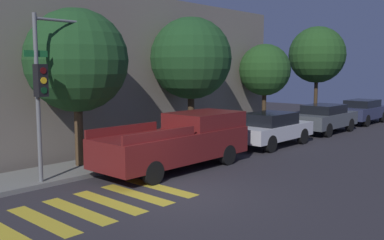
{
  "coord_description": "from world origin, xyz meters",
  "views": [
    {
      "loc": [
        -7.97,
        -7.85,
        3.35
      ],
      "look_at": [
        2.98,
        2.1,
        1.6
      ],
      "focal_mm": 40.0,
      "sensor_mm": 36.0,
      "label": 1
    }
  ],
  "objects_px": {
    "pickup_truck": "(180,141)",
    "sedan_middle": "(324,118)",
    "sedan_near_corner": "(271,128)",
    "sedan_far_end": "(363,111)",
    "traffic_light_pole": "(53,71)",
    "tree_near_corner": "(77,61)",
    "tree_far_end": "(265,70)",
    "tree_behind_truck": "(317,55)",
    "tree_midblock": "(191,59)"
  },
  "relations": [
    {
      "from": "sedan_near_corner",
      "to": "sedan_middle",
      "type": "distance_m",
      "value": 5.33
    },
    {
      "from": "sedan_middle",
      "to": "tree_far_end",
      "type": "bearing_deg",
      "value": 132.1
    },
    {
      "from": "tree_midblock",
      "to": "traffic_light_pole",
      "type": "bearing_deg",
      "value": -171.0
    },
    {
      "from": "traffic_light_pole",
      "to": "sedan_near_corner",
      "type": "relative_size",
      "value": 1.12
    },
    {
      "from": "sedan_far_end",
      "to": "tree_near_corner",
      "type": "xyz_separation_m",
      "value": [
        -18.85,
        2.39,
        2.84
      ]
    },
    {
      "from": "pickup_truck",
      "to": "tree_far_end",
      "type": "relative_size",
      "value": 1.23
    },
    {
      "from": "sedan_far_end",
      "to": "tree_far_end",
      "type": "xyz_separation_m",
      "value": [
        -7.52,
        2.39,
        2.52
      ]
    },
    {
      "from": "traffic_light_pole",
      "to": "tree_behind_truck",
      "type": "bearing_deg",
      "value": 3.43
    },
    {
      "from": "sedan_far_end",
      "to": "tree_behind_truck",
      "type": "distance_m",
      "value": 4.49
    },
    {
      "from": "sedan_near_corner",
      "to": "sedan_far_end",
      "type": "distance_m",
      "value": 10.68
    },
    {
      "from": "sedan_middle",
      "to": "tree_midblock",
      "type": "bearing_deg",
      "value": 163.15
    },
    {
      "from": "tree_far_end",
      "to": "tree_near_corner",
      "type": "bearing_deg",
      "value": 180.0
    },
    {
      "from": "sedan_near_corner",
      "to": "sedan_far_end",
      "type": "relative_size",
      "value": 0.97
    },
    {
      "from": "sedan_far_end",
      "to": "tree_behind_truck",
      "type": "relative_size",
      "value": 0.75
    },
    {
      "from": "sedan_far_end",
      "to": "tree_far_end",
      "type": "distance_m",
      "value": 8.29
    },
    {
      "from": "sedan_near_corner",
      "to": "tree_near_corner",
      "type": "xyz_separation_m",
      "value": [
        -8.16,
        2.39,
        2.85
      ]
    },
    {
      "from": "sedan_far_end",
      "to": "tree_far_end",
      "type": "relative_size",
      "value": 0.96
    },
    {
      "from": "sedan_near_corner",
      "to": "tree_near_corner",
      "type": "height_order",
      "value": "tree_near_corner"
    },
    {
      "from": "tree_midblock",
      "to": "tree_near_corner",
      "type": "bearing_deg",
      "value": 180.0
    },
    {
      "from": "traffic_light_pole",
      "to": "tree_near_corner",
      "type": "relative_size",
      "value": 0.92
    },
    {
      "from": "pickup_truck",
      "to": "sedan_middle",
      "type": "height_order",
      "value": "pickup_truck"
    },
    {
      "from": "sedan_middle",
      "to": "tree_far_end",
      "type": "distance_m",
      "value": 4.09
    },
    {
      "from": "tree_behind_truck",
      "to": "tree_near_corner",
      "type": "bearing_deg",
      "value": 180.0
    },
    {
      "from": "tree_behind_truck",
      "to": "tree_midblock",
      "type": "bearing_deg",
      "value": 180.0
    },
    {
      "from": "tree_near_corner",
      "to": "traffic_light_pole",
      "type": "bearing_deg",
      "value": -143.55
    },
    {
      "from": "tree_midblock",
      "to": "tree_far_end",
      "type": "bearing_deg",
      "value": 0.0
    },
    {
      "from": "sedan_middle",
      "to": "sedan_far_end",
      "type": "bearing_deg",
      "value": -0.0
    },
    {
      "from": "pickup_truck",
      "to": "sedan_near_corner",
      "type": "height_order",
      "value": "pickup_truck"
    },
    {
      "from": "sedan_middle",
      "to": "tree_behind_truck",
      "type": "bearing_deg",
      "value": 32.31
    },
    {
      "from": "tree_far_end",
      "to": "tree_midblock",
      "type": "bearing_deg",
      "value": 180.0
    },
    {
      "from": "sedan_middle",
      "to": "pickup_truck",
      "type": "bearing_deg",
      "value": -180.0
    },
    {
      "from": "sedan_far_end",
      "to": "tree_near_corner",
      "type": "relative_size",
      "value": 0.84
    },
    {
      "from": "sedan_middle",
      "to": "sedan_far_end",
      "type": "height_order",
      "value": "sedan_middle"
    },
    {
      "from": "sedan_near_corner",
      "to": "tree_behind_truck",
      "type": "xyz_separation_m",
      "value": [
        9.11,
        2.39,
        3.48
      ]
    },
    {
      "from": "tree_behind_truck",
      "to": "pickup_truck",
      "type": "bearing_deg",
      "value": -170.86
    },
    {
      "from": "traffic_light_pole",
      "to": "pickup_truck",
      "type": "relative_size",
      "value": 0.85
    },
    {
      "from": "tree_near_corner",
      "to": "tree_midblock",
      "type": "relative_size",
      "value": 0.96
    },
    {
      "from": "pickup_truck",
      "to": "tree_near_corner",
      "type": "height_order",
      "value": "tree_near_corner"
    },
    {
      "from": "traffic_light_pole",
      "to": "tree_behind_truck",
      "type": "distance_m",
      "value": 18.86
    },
    {
      "from": "sedan_far_end",
      "to": "sedan_middle",
      "type": "bearing_deg",
      "value": 180.0
    },
    {
      "from": "traffic_light_pole",
      "to": "pickup_truck",
      "type": "height_order",
      "value": "traffic_light_pole"
    },
    {
      "from": "pickup_truck",
      "to": "tree_near_corner",
      "type": "distance_m",
      "value": 4.32
    },
    {
      "from": "traffic_light_pole",
      "to": "sedan_far_end",
      "type": "relative_size",
      "value": 1.09
    },
    {
      "from": "traffic_light_pole",
      "to": "tree_midblock",
      "type": "xyz_separation_m",
      "value": [
        7.11,
        1.13,
        0.5
      ]
    },
    {
      "from": "sedan_near_corner",
      "to": "tree_midblock",
      "type": "distance_m",
      "value": 4.64
    },
    {
      "from": "traffic_light_pole",
      "to": "sedan_far_end",
      "type": "bearing_deg",
      "value": -3.56
    },
    {
      "from": "sedan_near_corner",
      "to": "tree_behind_truck",
      "type": "height_order",
      "value": "tree_behind_truck"
    },
    {
      "from": "sedan_far_end",
      "to": "traffic_light_pole",
      "type": "bearing_deg",
      "value": 176.44
    },
    {
      "from": "tree_midblock",
      "to": "tree_behind_truck",
      "type": "relative_size",
      "value": 0.92
    },
    {
      "from": "tree_near_corner",
      "to": "tree_far_end",
      "type": "bearing_deg",
      "value": 0.0
    }
  ]
}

